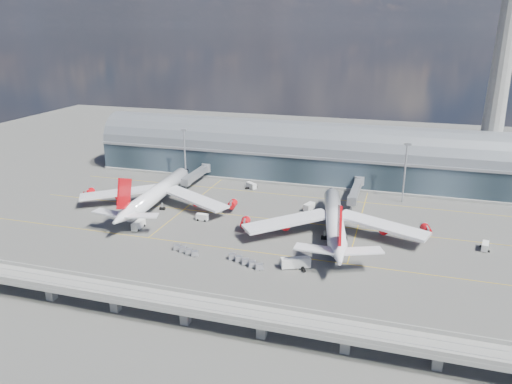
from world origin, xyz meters
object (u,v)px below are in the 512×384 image
(floodlight_mast_right, at_px, (405,171))
(service_truck_4, at_px, (309,207))
(service_truck_0, at_px, (138,225))
(service_truck_3, at_px, (485,246))
(control_tower, at_px, (500,74))
(service_truck_1, at_px, (202,217))
(airliner_right, at_px, (334,222))
(service_truck_2, at_px, (296,263))
(airliner_left, at_px, (156,194))
(cargo_train_1, at_px, (246,262))
(floodlight_mast_left, at_px, (185,154))
(cargo_train_0, at_px, (186,251))

(floodlight_mast_right, height_order, service_truck_4, floodlight_mast_right)
(service_truck_0, xyz_separation_m, service_truck_3, (120.23, 17.40, -0.20))
(control_tower, height_order, service_truck_1, control_tower)
(control_tower, relative_size, airliner_right, 1.47)
(service_truck_2, bearing_deg, airliner_left, 36.97)
(service_truck_0, bearing_deg, cargo_train_1, -19.71)
(airliner_right, bearing_deg, floodlight_mast_left, 139.13)
(control_tower, height_order, service_truck_3, control_tower)
(control_tower, bearing_deg, service_truck_1, -146.32)
(control_tower, relative_size, service_truck_0, 14.62)
(floodlight_mast_left, xyz_separation_m, airliner_right, (77.72, -45.12, -7.85))
(airliner_left, xyz_separation_m, service_truck_1, (23.35, -7.48, -4.78))
(service_truck_0, bearing_deg, airliner_right, 10.03)
(floodlight_mast_right, relative_size, cargo_train_1, 1.91)
(floodlight_mast_left, distance_m, cargo_train_0, 80.69)
(service_truck_3, relative_size, service_truck_4, 0.95)
(service_truck_0, height_order, service_truck_4, service_truck_4)
(airliner_right, xyz_separation_m, service_truck_2, (-7.77, -27.15, -4.06))
(floodlight_mast_left, height_order, airliner_right, floodlight_mast_left)
(floodlight_mast_left, relative_size, service_truck_2, 2.74)
(airliner_left, bearing_deg, floodlight_mast_left, 91.88)
(floodlight_mast_left, xyz_separation_m, service_truck_4, (64.19, -21.49, -12.08))
(service_truck_3, bearing_deg, service_truck_0, -161.25)
(airliner_left, height_order, service_truck_3, airliner_left)
(floodlight_mast_left, distance_m, floodlight_mast_right, 100.00)
(airliner_left, bearing_deg, control_tower, 22.51)
(service_truck_3, height_order, service_truck_4, service_truck_4)
(service_truck_1, bearing_deg, cargo_train_0, -167.76)
(service_truck_4, distance_m, cargo_train_0, 59.86)
(service_truck_4, bearing_deg, service_truck_1, -129.23)
(floodlight_mast_right, height_order, service_truck_1, floodlight_mast_right)
(service_truck_2, relative_size, service_truck_3, 1.70)
(airliner_left, bearing_deg, airliner_right, -10.23)
(floodlight_mast_left, height_order, service_truck_2, floodlight_mast_left)
(control_tower, height_order, cargo_train_0, control_tower)
(control_tower, distance_m, cargo_train_0, 151.98)
(airliner_left, height_order, service_truck_4, airliner_left)
(control_tower, height_order, floodlight_mast_right, control_tower)
(service_truck_1, relative_size, service_truck_4, 0.79)
(service_truck_4, relative_size, cargo_train_1, 0.43)
(floodlight_mast_left, relative_size, cargo_train_1, 1.91)
(airliner_left, distance_m, service_truck_0, 22.74)
(floodlight_mast_left, xyz_separation_m, cargo_train_0, (32.95, -72.55, -12.72))
(airliner_left, height_order, cargo_train_1, airliner_left)
(floodlight_mast_left, xyz_separation_m, service_truck_2, (69.95, -72.27, -11.91))
(floodlight_mast_right, relative_size, cargo_train_0, 2.45)
(control_tower, distance_m, floodlight_mast_right, 58.76)
(service_truck_3, bearing_deg, service_truck_4, 173.39)
(control_tower, distance_m, floodlight_mast_left, 143.01)
(floodlight_mast_left, height_order, airliner_left, floodlight_mast_left)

